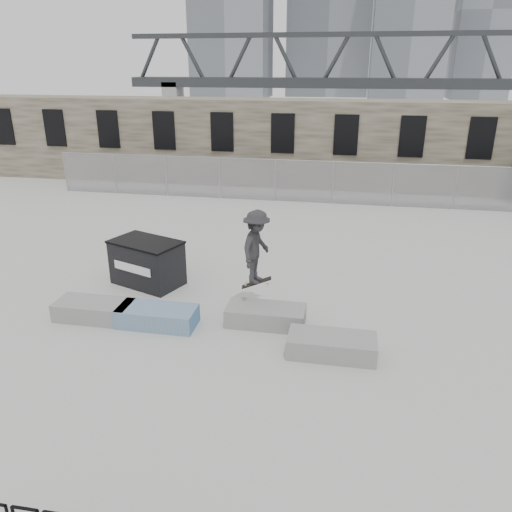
{
  "coord_description": "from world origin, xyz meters",
  "views": [
    {
      "loc": [
        3.42,
        -10.93,
        6.25
      ],
      "look_at": [
        1.08,
        1.66,
        1.3
      ],
      "focal_mm": 35.0,
      "sensor_mm": 36.0,
      "label": 1
    }
  ],
  "objects_px": {
    "planter_far_left": "(94,309)",
    "planter_center_left": "(157,316)",
    "skateboarder": "(257,247)",
    "planter_center_right": "(266,315)",
    "planter_offset": "(332,345)",
    "dumpster": "(147,262)"
  },
  "relations": [
    {
      "from": "planter_center_right",
      "to": "skateboarder",
      "type": "relative_size",
      "value": 0.96
    },
    {
      "from": "planter_far_left",
      "to": "planter_center_left",
      "type": "bearing_deg",
      "value": -1.17
    },
    {
      "from": "planter_offset",
      "to": "skateboarder",
      "type": "distance_m",
      "value": 3.07
    },
    {
      "from": "planter_center_right",
      "to": "planter_offset",
      "type": "relative_size",
      "value": 1.0
    },
    {
      "from": "planter_offset",
      "to": "dumpster",
      "type": "distance_m",
      "value": 6.41
    },
    {
      "from": "planter_far_left",
      "to": "skateboarder",
      "type": "bearing_deg",
      "value": 12.59
    },
    {
      "from": "planter_far_left",
      "to": "planter_offset",
      "type": "relative_size",
      "value": 1.0
    },
    {
      "from": "planter_center_left",
      "to": "skateboarder",
      "type": "xyz_separation_m",
      "value": [
        2.4,
        0.96,
        1.68
      ]
    },
    {
      "from": "planter_center_left",
      "to": "planter_center_right",
      "type": "height_order",
      "value": "same"
    },
    {
      "from": "planter_offset",
      "to": "skateboarder",
      "type": "relative_size",
      "value": 0.96
    },
    {
      "from": "skateboarder",
      "to": "planter_far_left",
      "type": "bearing_deg",
      "value": 115.5
    },
    {
      "from": "skateboarder",
      "to": "planter_center_right",
      "type": "bearing_deg",
      "value": -129.11
    },
    {
      "from": "planter_center_right",
      "to": "skateboarder",
      "type": "xyz_separation_m",
      "value": [
        -0.32,
        0.4,
        1.68
      ]
    },
    {
      "from": "dumpster",
      "to": "planter_far_left",
      "type": "bearing_deg",
      "value": -81.53
    },
    {
      "from": "planter_far_left",
      "to": "dumpster",
      "type": "bearing_deg",
      "value": 77.39
    },
    {
      "from": "planter_center_right",
      "to": "skateboarder",
      "type": "height_order",
      "value": "skateboarder"
    },
    {
      "from": "planter_offset",
      "to": "dumpster",
      "type": "bearing_deg",
      "value": 151.92
    },
    {
      "from": "planter_far_left",
      "to": "planter_center_left",
      "type": "xyz_separation_m",
      "value": [
        1.74,
        -0.04,
        0.0
      ]
    },
    {
      "from": "planter_far_left",
      "to": "planter_center_left",
      "type": "height_order",
      "value": "same"
    },
    {
      "from": "planter_far_left",
      "to": "planter_center_right",
      "type": "bearing_deg",
      "value": 6.67
    },
    {
      "from": "planter_center_left",
      "to": "skateboarder",
      "type": "relative_size",
      "value": 0.96
    },
    {
      "from": "planter_far_left",
      "to": "planter_offset",
      "type": "bearing_deg",
      "value": -5.92
    }
  ]
}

